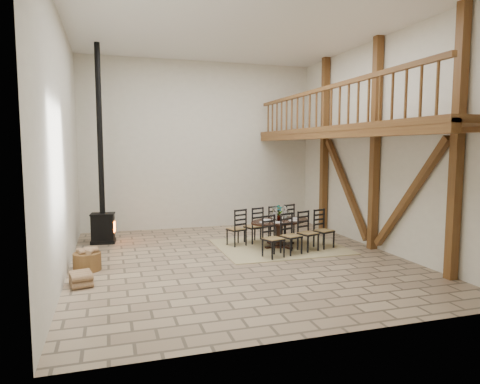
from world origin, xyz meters
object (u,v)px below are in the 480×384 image
object	(u,v)px
dining_table	(280,233)
log_stack	(81,279)
wood_stove	(102,199)
log_basket	(87,261)

from	to	relation	value
dining_table	log_stack	xyz separation A→B (m)	(-4.50, -1.72, -0.22)
wood_stove	log_basket	size ratio (longest dim) A/B	9.24
log_stack	dining_table	bearing A→B (deg)	20.98
dining_table	wood_stove	world-z (taller)	wood_stove
dining_table	log_stack	distance (m)	4.82
dining_table	log_stack	size ratio (longest dim) A/B	4.46
dining_table	log_stack	bearing A→B (deg)	-177.44
log_basket	log_stack	size ratio (longest dim) A/B	0.98
wood_stove	log_stack	bearing A→B (deg)	-89.55
log_basket	log_stack	xyz separation A→B (m)	(-0.06, -0.99, -0.07)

